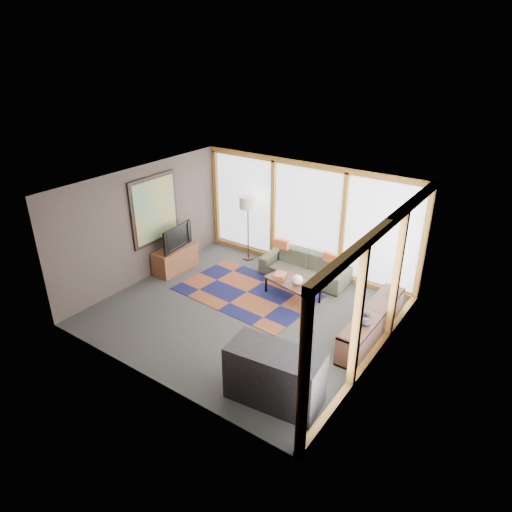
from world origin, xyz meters
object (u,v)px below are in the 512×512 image
Objects in this scene: bookshelf at (372,324)px; bar_counter at (275,376)px; floor_lamp at (248,228)px; sofa at (305,267)px; coffee_table at (292,289)px; television at (174,237)px; tv_console at (175,259)px.

bar_counter is (-0.59, -2.40, 0.17)m from bookshelf.
bookshelf is (3.83, -1.42, -0.53)m from floor_lamp.
bar_counter reaches higher than sofa.
coffee_table is 3.06m from television.
bookshelf is 4.90m from tv_console.
tv_console is 1.13× the size of television.
bookshelf is at bearing 69.62° from bar_counter.
tv_console is (-4.90, -0.07, -0.00)m from bookshelf.
bookshelf is 2.29× the size of television.
floor_lamp is 1.38× the size of coffee_table.
coffee_table is at bearing 109.12° from bar_counter.
floor_lamp reaches higher than television.
bar_counter is at bearing -28.36° from tv_console.
bookshelf is at bearing -95.83° from television.
floor_lamp is 5.03m from bar_counter.
floor_lamp reaches higher than tv_console.
television is (-4.89, -0.06, 0.57)m from bookshelf.
sofa is at bearing 148.81° from bookshelf.
coffee_table is 1.18× the size of television.
television is (-1.05, -1.48, 0.04)m from floor_lamp.
bar_counter is (1.34, -2.79, 0.26)m from coffee_table.
floor_lamp is at bearing 54.62° from tv_console.
floor_lamp is at bearing 151.62° from coffee_table.
sofa is 2.52m from bookshelf.
television is (-2.74, -1.36, 0.55)m from sofa.
bookshelf is (1.93, -0.39, 0.09)m from coffee_table.
bar_counter is at bearing -125.06° from television.
coffee_table is at bearing -77.70° from sofa.
coffee_table is at bearing -28.38° from floor_lamp.
bookshelf reaches higher than coffee_table.
floor_lamp is 1.91m from tv_console.
tv_console is (-1.06, -1.49, -0.53)m from floor_lamp.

